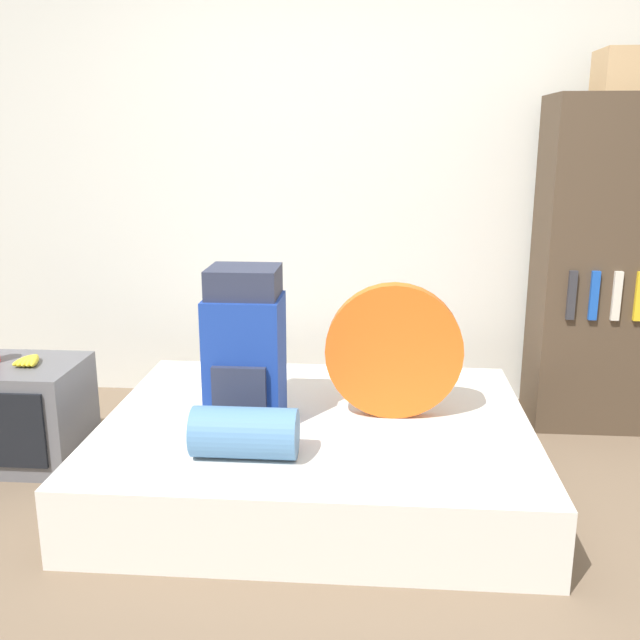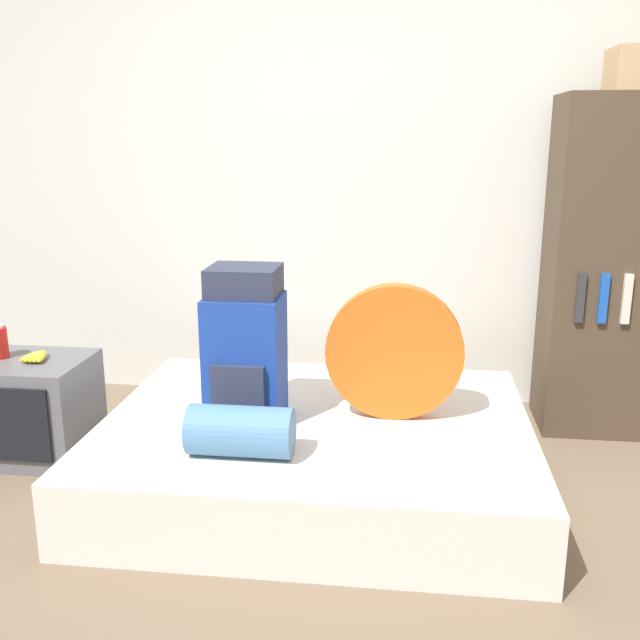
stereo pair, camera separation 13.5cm
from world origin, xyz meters
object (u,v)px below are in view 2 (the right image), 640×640
(backpack, at_px, (245,347))
(bookshelf, at_px, (616,268))
(sleeping_roll, at_px, (241,431))
(tent_bag, at_px, (394,352))
(television, at_px, (26,408))

(backpack, bearing_deg, bookshelf, 27.26)
(backpack, xyz_separation_m, sleeping_roll, (0.06, -0.37, -0.23))
(backpack, distance_m, tent_bag, 0.65)
(tent_bag, distance_m, television, 1.83)
(backpack, distance_m, bookshelf, 1.99)
(backpack, xyz_separation_m, tent_bag, (0.64, 0.10, -0.03))
(television, bearing_deg, bookshelf, 14.27)
(sleeping_roll, height_order, bookshelf, bookshelf)
(backpack, height_order, television, backpack)
(tent_bag, bearing_deg, bookshelf, 35.71)
(bookshelf, bearing_deg, television, -165.73)
(television, distance_m, bookshelf, 3.07)
(tent_bag, distance_m, bookshelf, 1.40)
(sleeping_roll, bearing_deg, bookshelf, 36.91)
(television, xyz_separation_m, bookshelf, (2.91, 0.74, 0.62))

